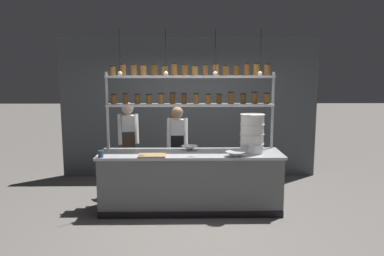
{
  "coord_description": "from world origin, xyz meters",
  "views": [
    {
      "loc": [
        -0.07,
        -5.67,
        2.16
      ],
      "look_at": [
        0.03,
        0.2,
        1.27
      ],
      "focal_mm": 35.0,
      "sensor_mm": 36.0,
      "label": 1
    }
  ],
  "objects": [
    {
      "name": "back_wall",
      "position": [
        0.0,
        1.98,
        1.42
      ],
      "size": [
        5.23,
        0.12,
        2.84
      ],
      "primitive_type": "cube",
      "color": "#4C5156",
      "rests_on": "ground_plane"
    },
    {
      "name": "chef_center",
      "position": [
        -0.22,
        0.68,
        0.89
      ],
      "size": [
        0.36,
        0.28,
        1.57
      ],
      "rotation": [
        0.0,
        0.0,
        -0.0
      ],
      "color": "black",
      "rests_on": "ground_plane"
    },
    {
      "name": "ground_plane",
      "position": [
        0.0,
        0.0,
        0.0
      ],
      "size": [
        40.0,
        40.0,
        0.0
      ],
      "primitive_type": "plane",
      "color": "slate"
    },
    {
      "name": "spice_shelf_unit",
      "position": [
        0.01,
        0.33,
        1.85
      ],
      "size": [
        2.71,
        0.28,
        2.3
      ],
      "color": "#B7BABF",
      "rests_on": "ground_plane"
    },
    {
      "name": "prep_counter",
      "position": [
        0.0,
        -0.0,
        0.46
      ],
      "size": [
        2.83,
        0.76,
        0.92
      ],
      "color": "slate",
      "rests_on": "ground_plane"
    },
    {
      "name": "chef_left",
      "position": [
        -1.08,
        0.82,
        0.94
      ],
      "size": [
        0.4,
        0.32,
        1.63
      ],
      "rotation": [
        0.0,
        0.0,
        0.19
      ],
      "color": "black",
      "rests_on": "ground_plane"
    },
    {
      "name": "container_stack",
      "position": [
        0.94,
        -0.03,
        1.22
      ],
      "size": [
        0.37,
        0.37,
        0.6
      ],
      "color": "white",
      "rests_on": "prep_counter"
    },
    {
      "name": "prep_bowl_center_front",
      "position": [
        0.65,
        -0.31,
        0.96
      ],
      "size": [
        0.29,
        0.29,
        0.08
      ],
      "color": "#B2B7BC",
      "rests_on": "prep_counter"
    },
    {
      "name": "serving_cup_front",
      "position": [
        -1.32,
        -0.3,
        0.97
      ],
      "size": [
        0.08,
        0.08,
        0.1
      ],
      "color": "#334C70",
      "rests_on": "prep_counter"
    },
    {
      "name": "prep_bowl_near_left",
      "position": [
        -0.01,
        0.17,
        0.96
      ],
      "size": [
        0.27,
        0.27,
        0.07
      ],
      "color": "white",
      "rests_on": "prep_counter"
    },
    {
      "name": "pendant_light_row",
      "position": [
        -0.0,
        0.0,
        2.17
      ],
      "size": [
        2.17,
        0.07,
        0.69
      ],
      "color": "black"
    },
    {
      "name": "cutting_board",
      "position": [
        -0.57,
        -0.25,
        0.93
      ],
      "size": [
        0.4,
        0.26,
        0.02
      ],
      "color": "#A88456",
      "rests_on": "prep_counter"
    }
  ]
}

